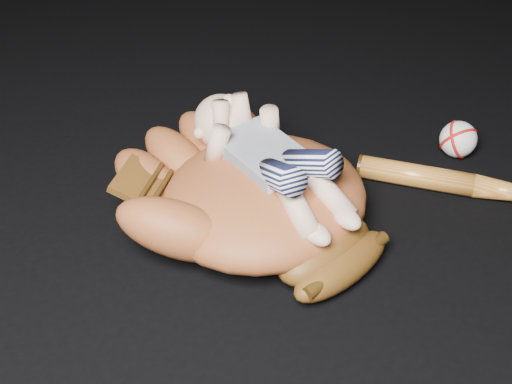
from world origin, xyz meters
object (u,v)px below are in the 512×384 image
baseball (458,139)px  newborn_baby (274,159)px  baseball_bat (488,188)px  baseball_glove (264,190)px

baseball → newborn_baby: bearing=178.5°
newborn_baby → baseball_bat: (0.40, -0.15, -0.12)m
newborn_baby → baseball_bat: 0.44m
baseball_bat → baseball: (0.05, 0.14, 0.02)m
baseball_glove → newborn_baby: bearing=-9.6°
baseball_bat → baseball: size_ratio=6.46×
newborn_baby → baseball: bearing=-6.7°
baseball_glove → baseball_bat: baseball_glove is taller
baseball_glove → baseball: (0.47, -0.01, -0.05)m
baseball_glove → baseball_bat: (0.42, -0.15, -0.06)m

